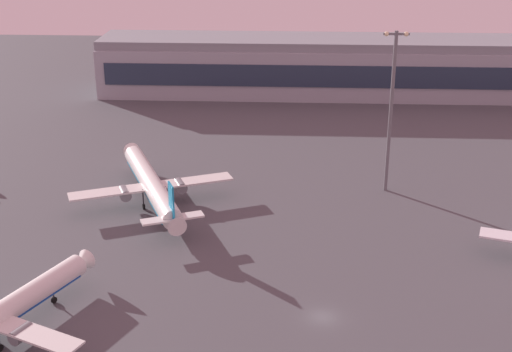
% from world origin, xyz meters
% --- Properties ---
extents(ground_plane, '(416.00, 416.00, 0.00)m').
position_xyz_m(ground_plane, '(0.00, 0.00, 0.00)').
color(ground_plane, '#4C4C51').
extents(terminal_building, '(136.67, 22.40, 16.40)m').
position_xyz_m(terminal_building, '(7.69, 120.48, 8.09)').
color(terminal_building, '#9EA3AD').
rests_on(terminal_building, ground).
extents(airplane_far_stand, '(30.00, 38.00, 10.25)m').
position_xyz_m(airplane_far_stand, '(-30.98, 37.49, 3.88)').
color(airplane_far_stand, silver).
rests_on(airplane_far_stand, ground).
extents(apron_light_east, '(4.80, 0.90, 31.68)m').
position_xyz_m(apron_light_east, '(14.10, 46.52, 17.75)').
color(apron_light_east, slate).
rests_on(apron_light_east, ground).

